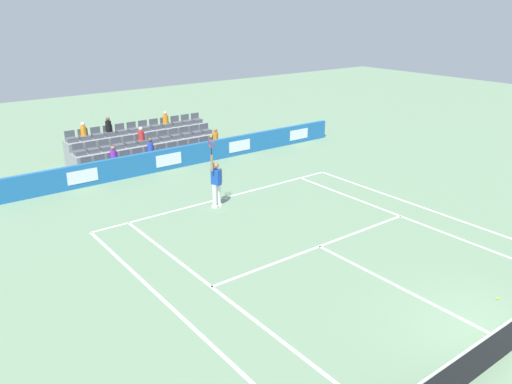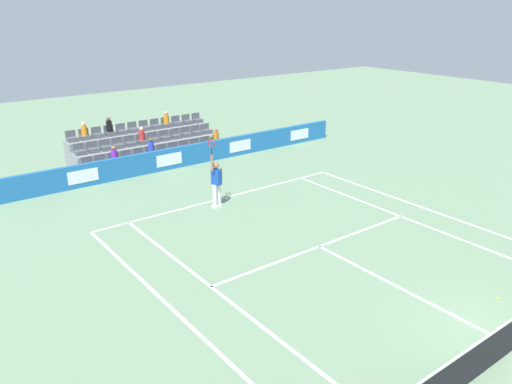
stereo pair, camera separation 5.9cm
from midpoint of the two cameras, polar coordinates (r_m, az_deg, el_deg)
The scene contains 12 objects.
line_baseline at distance 20.40m, azimuth -3.49°, elevation -0.64°, with size 10.97×0.10×0.01m, color white.
line_service at distance 16.48m, azimuth 7.25°, elevation -6.10°, with size 8.23×0.10×0.01m, color white.
line_centre_service at distance 14.66m, azimuth 16.08°, elevation -10.37°, with size 0.10×6.40×0.01m, color white.
line_singles_sideline_left at distance 13.89m, azimuth -3.97°, elevation -11.38°, with size 0.10×11.89×0.01m, color white.
line_singles_sideline_right at distance 19.11m, azimuth 17.14°, elevation -3.05°, with size 0.10×11.89×0.01m, color white.
line_doubles_sideline_left at distance 13.32m, azimuth -9.03°, elevation -13.13°, with size 0.10×11.89×0.01m, color white.
line_doubles_sideline_right at distance 20.18m, azimuth 19.46°, elevation -2.07°, with size 0.10×11.89×0.01m, color white.
line_centre_mark at distance 20.32m, azimuth -3.33°, elevation -0.72°, with size 0.10×0.20×0.01m, color white.
sponsor_barrier at distance 24.14m, azimuth -9.79°, elevation 3.68°, with size 20.38×0.22×1.00m.
tennis_player at distance 19.21m, azimuth -4.40°, elevation 1.12°, with size 0.54×0.42×2.85m.
stadium_stand at distance 26.13m, azimuth -12.18°, elevation 4.90°, with size 7.44×2.85×2.20m.
loose_tennis_ball at distance 15.02m, azimuth 25.64°, elevation -10.80°, with size 0.07×0.07×0.07m, color #D1E533.
Camera 2 is at (10.44, 4.05, 7.30)m, focal length 35.48 mm.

